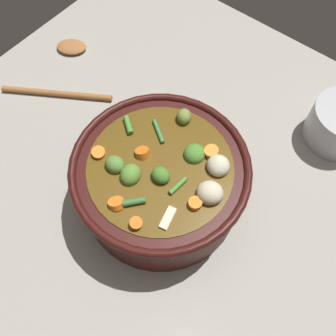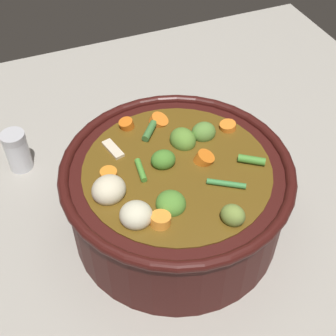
# 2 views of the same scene
# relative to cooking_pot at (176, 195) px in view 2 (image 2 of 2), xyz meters

# --- Properties ---
(ground_plane) EXTENTS (1.10, 1.10, 0.00)m
(ground_plane) POSITION_rel_cooking_pot_xyz_m (-0.00, 0.00, -0.07)
(ground_plane) COLOR #9E998E
(cooking_pot) EXTENTS (0.32, 0.32, 0.15)m
(cooking_pot) POSITION_rel_cooking_pot_xyz_m (0.00, 0.00, 0.00)
(cooking_pot) COLOR #38110F
(cooking_pot) RESTS_ON ground_plane
(salt_shaker) EXTENTS (0.04, 0.04, 0.07)m
(salt_shaker) POSITION_rel_cooking_pot_xyz_m (-0.21, -0.20, -0.03)
(salt_shaker) COLOR silver
(salt_shaker) RESTS_ON ground_plane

